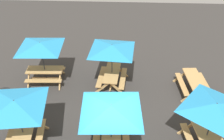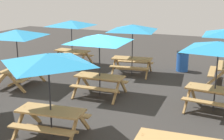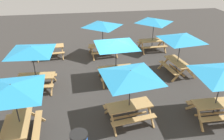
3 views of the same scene
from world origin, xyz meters
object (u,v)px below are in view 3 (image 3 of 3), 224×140
(picnic_table_4, at_px, (130,78))
(picnic_table_8, at_px, (181,41))
(picnic_table_3, at_px, (50,49))
(picnic_table_2, at_px, (32,52))
(picnic_table_0, at_px, (154,23))
(picnic_table_5, at_px, (116,46))
(picnic_table_6, at_px, (12,92))
(picnic_table_7, at_px, (102,27))
(picnic_table_1, at_px, (223,76))

(picnic_table_4, relative_size, picnic_table_8, 1.00)
(picnic_table_3, bearing_deg, picnic_table_2, -99.21)
(picnic_table_0, distance_m, picnic_table_5, 5.04)
(picnic_table_3, xyz_separation_m, picnic_table_6, (-0.39, -7.35, 1.43))
(picnic_table_0, height_order, picnic_table_8, same)
(picnic_table_2, xyz_separation_m, picnic_table_4, (3.99, -3.07, 0.00))
(picnic_table_6, bearing_deg, picnic_table_8, -66.54)
(picnic_table_7, bearing_deg, picnic_table_0, -1.48)
(picnic_table_2, xyz_separation_m, picnic_table_5, (4.03, 0.19, 0.00))
(picnic_table_0, bearing_deg, picnic_table_3, 179.63)
(picnic_table_3, bearing_deg, picnic_table_4, -67.12)
(picnic_table_6, bearing_deg, picnic_table_4, -88.46)
(picnic_table_7, height_order, picnic_table_8, same)
(picnic_table_1, bearing_deg, picnic_table_0, 91.93)
(picnic_table_6, bearing_deg, picnic_table_5, -51.98)
(picnic_table_6, height_order, picnic_table_8, same)
(picnic_table_1, distance_m, picnic_table_5, 5.00)
(picnic_table_0, distance_m, picnic_table_3, 7.15)
(picnic_table_4, distance_m, picnic_table_5, 3.25)
(picnic_table_4, xyz_separation_m, picnic_table_5, (0.05, 3.25, 0.00))
(picnic_table_4, relative_size, picnic_table_6, 0.99)
(picnic_table_0, distance_m, picnic_table_2, 8.34)
(picnic_table_8, bearing_deg, picnic_table_4, 126.83)
(picnic_table_2, xyz_separation_m, picnic_table_3, (0.31, 3.96, -1.43))
(picnic_table_0, height_order, picnic_table_5, same)
(picnic_table_4, bearing_deg, picnic_table_5, 80.98)
(picnic_table_6, bearing_deg, picnic_table_2, -4.32)
(picnic_table_1, bearing_deg, picnic_table_6, -179.73)
(picnic_table_7, bearing_deg, picnic_table_4, -95.48)
(picnic_table_1, distance_m, picnic_table_8, 3.91)
(picnic_table_1, xyz_separation_m, picnic_table_5, (-3.40, 3.67, 0.00))
(picnic_table_3, bearing_deg, picnic_table_1, -51.04)
(picnic_table_1, height_order, picnic_table_5, same)
(picnic_table_6, distance_m, picnic_table_7, 8.03)
(picnic_table_2, height_order, picnic_table_8, same)
(picnic_table_8, bearing_deg, picnic_table_1, 170.47)
(picnic_table_1, bearing_deg, picnic_table_7, 118.14)
(picnic_table_2, bearing_deg, picnic_table_7, 48.60)
(picnic_table_4, height_order, picnic_table_6, same)
(picnic_table_5, relative_size, picnic_table_6, 1.00)
(picnic_table_2, bearing_deg, picnic_table_6, -86.77)
(picnic_table_3, xyz_separation_m, picnic_table_4, (3.68, -7.03, 1.43))
(picnic_table_0, xyz_separation_m, picnic_table_3, (-7.01, -0.05, -1.43))
(picnic_table_3, relative_size, picnic_table_4, 0.68)
(picnic_table_3, height_order, picnic_table_4, picnic_table_4)
(picnic_table_0, bearing_deg, picnic_table_1, -89.89)
(picnic_table_5, distance_m, picnic_table_8, 3.56)
(picnic_table_2, relative_size, picnic_table_7, 1.21)
(picnic_table_3, relative_size, picnic_table_8, 0.68)
(picnic_table_4, relative_size, picnic_table_7, 1.20)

